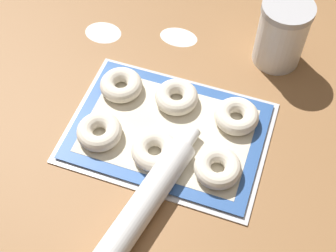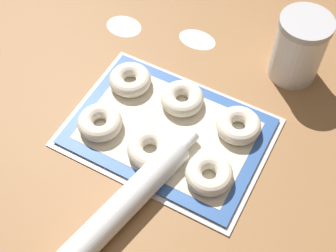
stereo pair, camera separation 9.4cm
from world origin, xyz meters
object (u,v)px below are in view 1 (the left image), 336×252
(bagel_front_center, at_px, (155,151))
(bagel_back_center, at_px, (177,97))
(bagel_front_left, at_px, (99,132))
(bagel_front_right, at_px, (218,168))
(bagel_back_right, at_px, (237,116))
(flour_canister, at_px, (282,33))
(bagel_back_left, at_px, (121,85))
(rolling_pin, at_px, (137,215))
(baking_tray, at_px, (168,132))

(bagel_front_center, distance_m, bagel_back_center, 0.15)
(bagel_front_left, distance_m, bagel_front_right, 0.27)
(bagel_back_right, bearing_deg, flour_canister, 78.88)
(bagel_front_right, distance_m, bagel_back_center, 0.20)
(bagel_back_left, height_order, bagel_back_right, same)
(bagel_front_center, relative_size, bagel_back_center, 1.00)
(bagel_back_right, relative_size, rolling_pin, 0.22)
(rolling_pin, bearing_deg, baking_tray, 93.26)
(bagel_front_right, height_order, rolling_pin, rolling_pin)
(flour_canister, xyz_separation_m, rolling_pin, (-0.17, -0.52, -0.06))
(rolling_pin, bearing_deg, bagel_front_center, 97.01)
(flour_canister, bearing_deg, rolling_pin, -107.92)
(bagel_back_center, relative_size, flour_canister, 0.59)
(bagel_front_right, bearing_deg, rolling_pin, -128.00)
(bagel_front_center, bearing_deg, bagel_back_right, 45.53)
(bagel_back_left, height_order, flour_canister, flour_canister)
(baking_tray, xyz_separation_m, bagel_front_left, (-0.14, -0.06, 0.03))
(bagel_front_right, bearing_deg, baking_tray, 153.56)
(bagel_back_right, xyz_separation_m, rolling_pin, (-0.12, -0.29, -0.00))
(bagel_front_center, height_order, bagel_back_left, same)
(baking_tray, height_order, bagel_front_center, bagel_front_center)
(baking_tray, xyz_separation_m, bagel_front_right, (0.13, -0.07, 0.03))
(bagel_back_center, bearing_deg, bagel_front_center, -89.28)
(bagel_front_left, height_order, bagel_back_left, same)
(baking_tray, bearing_deg, bagel_back_center, 95.37)
(baking_tray, xyz_separation_m, bagel_back_right, (0.14, 0.08, 0.03))
(bagel_back_center, relative_size, rolling_pin, 0.22)
(baking_tray, distance_m, bagel_front_center, 0.07)
(baking_tray, height_order, rolling_pin, rolling_pin)
(baking_tray, xyz_separation_m, flour_canister, (0.18, 0.31, 0.08))
(bagel_front_left, xyz_separation_m, bagel_back_left, (-0.00, 0.14, 0.00))
(bagel_front_left, bearing_deg, flour_canister, 49.06)
(bagel_front_right, xyz_separation_m, rolling_pin, (-0.12, -0.15, -0.00))
(baking_tray, bearing_deg, bagel_front_left, -155.27)
(bagel_back_center, xyz_separation_m, rolling_pin, (0.02, -0.30, -0.00))
(bagel_front_left, distance_m, bagel_back_center, 0.20)
(bagel_front_left, xyz_separation_m, bagel_front_right, (0.27, -0.00, 0.00))
(baking_tray, relative_size, rolling_pin, 0.97)
(bagel_back_left, relative_size, bagel_back_right, 1.00)
(bagel_back_right, bearing_deg, baking_tray, -151.09)
(bagel_front_right, relative_size, bagel_back_center, 1.00)
(flour_canister, relative_size, rolling_pin, 0.37)
(baking_tray, bearing_deg, bagel_back_left, 152.47)
(rolling_pin, bearing_deg, bagel_front_right, 52.00)
(bagel_back_right, bearing_deg, bagel_back_left, -179.72)
(bagel_back_left, relative_size, flour_canister, 0.59)
(bagel_front_right, height_order, bagel_back_center, same)
(flour_canister, bearing_deg, bagel_back_left, -144.57)
(baking_tray, relative_size, bagel_front_left, 4.44)
(bagel_front_center, bearing_deg, baking_tray, 85.19)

